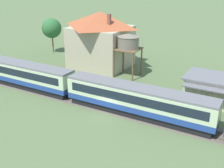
{
  "coord_description": "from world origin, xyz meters",
  "views": [
    {
      "loc": [
        16.86,
        -29.04,
        17.79
      ],
      "look_at": [
        -2.82,
        6.02,
        1.64
      ],
      "focal_mm": 45.0,
      "sensor_mm": 36.0,
      "label": 1
    }
  ],
  "objects": [
    {
      "name": "yard_tree_1",
      "position": [
        -26.8,
        20.41,
        5.67
      ],
      "size": [
        4.49,
        4.49,
        7.93
      ],
      "color": "brown",
      "rests_on": "ground_plane"
    },
    {
      "name": "railway_track",
      "position": [
        -8.39,
        1.55,
        0.01
      ],
      "size": [
        117.81,
        3.6,
        0.04
      ],
      "color": "#665B51",
      "rests_on": "ground_plane"
    },
    {
      "name": "station_building",
      "position": [
        11.82,
        10.74,
        1.97
      ],
      "size": [
        9.05,
        7.24,
        3.88
      ],
      "color": "beige",
      "rests_on": "ground_plane"
    },
    {
      "name": "passenger_train",
      "position": [
        -6.86,
        1.55,
        2.26
      ],
      "size": [
        84.53,
        3.06,
        4.07
      ],
      "color": "#234293",
      "rests_on": "ground_plane"
    },
    {
      "name": "station_house_terracotta_roof",
      "position": [
        -11.57,
        17.13,
        5.56
      ],
      "size": [
        11.5,
        10.27,
        10.78
      ],
      "color": "#BCB293",
      "rests_on": "ground_plane"
    },
    {
      "name": "water_tower",
      "position": [
        -4.31,
        14.49,
        6.26
      ],
      "size": [
        4.2,
        4.2,
        7.8
      ],
      "color": "brown",
      "rests_on": "ground_plane"
    },
    {
      "name": "ground_plane",
      "position": [
        0.0,
        0.0,
        0.0
      ],
      "size": [
        600.0,
        600.0,
        0.0
      ],
      "primitive_type": "plane",
      "color": "#566B42"
    }
  ]
}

